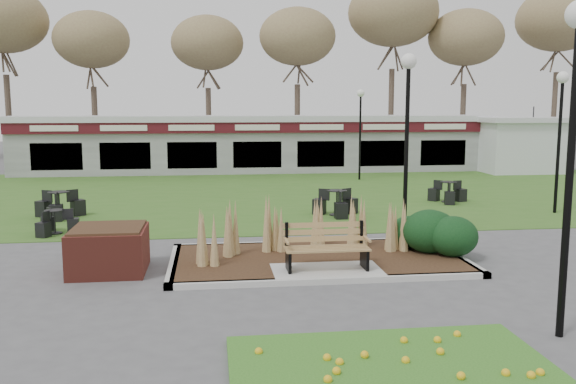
{
  "coord_description": "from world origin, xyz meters",
  "views": [
    {
      "loc": [
        -2.27,
        -11.6,
        3.4
      ],
      "look_at": [
        -0.55,
        2.0,
        1.46
      ],
      "focal_mm": 38.0,
      "sensor_mm": 36.0,
      "label": 1
    }
  ],
  "objects": [
    {
      "name": "ground",
      "position": [
        0.0,
        0.0,
        0.0
      ],
      "size": [
        100.0,
        100.0,
        0.0
      ],
      "primitive_type": "plane",
      "color": "#515154",
      "rests_on": "ground"
    },
    {
      "name": "lawn",
      "position": [
        0.0,
        12.0,
        0.01
      ],
      "size": [
        34.0,
        16.0,
        0.02
      ],
      "primitive_type": "cube",
      "color": "#376620",
      "rests_on": "ground"
    },
    {
      "name": "flower_bed",
      "position": [
        0.0,
        -4.6,
        0.07
      ],
      "size": [
        4.2,
        3.0,
        0.16
      ],
      "color": "#2F691E",
      "rests_on": "ground"
    },
    {
      "name": "planting_bed",
      "position": [
        1.27,
        1.35,
        0.37
      ],
      "size": [
        6.75,
        3.4,
        1.27
      ],
      "color": "#321E14",
      "rests_on": "ground"
    },
    {
      "name": "park_bench",
      "position": [
        0.0,
        0.25,
        0.59
      ],
      "size": [
        1.7,
        0.66,
        0.93
      ],
      "color": "#987045",
      "rests_on": "ground"
    },
    {
      "name": "brick_planter",
      "position": [
        -4.4,
        1.0,
        0.48
      ],
      "size": [
        1.5,
        1.5,
        0.95
      ],
      "color": "maroon",
      "rests_on": "ground"
    },
    {
      "name": "food_pavilion",
      "position": [
        0.0,
        19.96,
        1.48
      ],
      "size": [
        24.6,
        3.4,
        2.9
      ],
      "color": "gray",
      "rests_on": "ground"
    },
    {
      "name": "service_hut",
      "position": [
        13.5,
        18.0,
        1.45
      ],
      "size": [
        4.4,
        3.4,
        2.83
      ],
      "color": "silver",
      "rests_on": "ground"
    },
    {
      "name": "tree_backdrop",
      "position": [
        0.0,
        28.0,
        8.36
      ],
      "size": [
        47.24,
        5.24,
        10.36
      ],
      "color": "#47382B",
      "rests_on": "ground"
    },
    {
      "name": "lamp_post_near_left",
      "position": [
        2.83,
        -3.5,
        3.54
      ],
      "size": [
        0.4,
        0.4,
        4.86
      ],
      "color": "black",
      "rests_on": "ground"
    },
    {
      "name": "lamp_post_near_right",
      "position": [
        2.6,
        3.2,
        3.41
      ],
      "size": [
        0.39,
        0.39,
        4.68
      ],
      "color": "black",
      "rests_on": "ground"
    },
    {
      "name": "lamp_post_mid_right",
      "position": [
        4.51,
        15.71,
        3.02
      ],
      "size": [
        0.34,
        0.34,
        4.14
      ],
      "color": "black",
      "rests_on": "ground"
    },
    {
      "name": "lamp_post_far_right",
      "position": [
        8.58,
        6.33,
        3.25
      ],
      "size": [
        0.37,
        0.37,
        4.46
      ],
      "color": "black",
      "rests_on": "ground"
    },
    {
      "name": "bistro_set_a",
      "position": [
        -6.45,
        5.0,
        0.23
      ],
      "size": [
        1.1,
        1.2,
        0.64
      ],
      "color": "black",
      "rests_on": "ground"
    },
    {
      "name": "bistro_set_b",
      "position": [
        -6.9,
        7.41,
        0.29
      ],
      "size": [
        1.5,
        1.36,
        0.8
      ],
      "color": "black",
      "rests_on": "ground"
    },
    {
      "name": "bistro_set_c",
      "position": [
        1.58,
        6.75,
        0.28
      ],
      "size": [
        1.49,
        1.3,
        0.79
      ],
      "color": "black",
      "rests_on": "ground"
    },
    {
      "name": "bistro_set_d",
      "position": [
        6.01,
        8.81,
        0.26
      ],
      "size": [
        1.33,
        1.34,
        0.73
      ],
      "color": "black",
      "rests_on": "ground"
    },
    {
      "name": "patio_umbrella",
      "position": [
        14.15,
        18.0,
        1.43
      ],
      "size": [
        1.84,
        1.87,
        2.26
      ],
      "color": "black",
      "rests_on": "ground"
    },
    {
      "name": "car_black",
      "position": [
        -10.39,
        24.3,
        0.68
      ],
      "size": [
        4.31,
        2.01,
        1.37
      ],
      "primitive_type": "imported",
      "rotation": [
        0.0,
        0.0,
        1.43
      ],
      "color": "black",
      "rests_on": "ground"
    }
  ]
}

